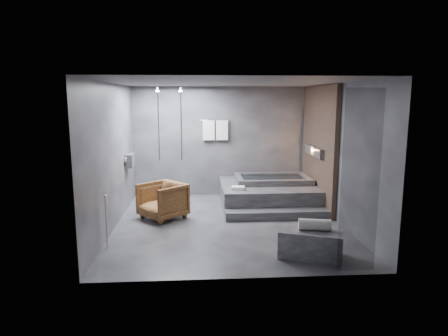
{
  "coord_description": "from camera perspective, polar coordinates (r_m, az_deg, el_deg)",
  "views": [
    {
      "loc": [
        -0.61,
        -7.75,
        2.51
      ],
      "look_at": [
        -0.07,
        0.3,
        1.09
      ],
      "focal_mm": 32.0,
      "sensor_mm": 36.0,
      "label": 1
    }
  ],
  "objects": [
    {
      "name": "rolled_towel",
      "position": [
        6.55,
        12.83,
        -7.89
      ],
      "size": [
        0.53,
        0.28,
        0.18
      ],
      "primitive_type": "cylinder",
      "rotation": [
        0.0,
        1.57,
        -0.2
      ],
      "color": "silver",
      "rests_on": "concrete_bench"
    },
    {
      "name": "room",
      "position": [
        8.09,
        3.33,
        4.42
      ],
      "size": [
        5.0,
        5.04,
        2.82
      ],
      "color": "#29282B",
      "rests_on": "ground"
    },
    {
      "name": "tub_step",
      "position": [
        8.54,
        7.58,
        -6.59
      ],
      "size": [
        2.2,
        0.36,
        0.18
      ],
      "primitive_type": "cube",
      "color": "#2D2D2F",
      "rests_on": "ground"
    },
    {
      "name": "driftwood_chair",
      "position": [
        8.51,
        -8.77,
        -4.64
      ],
      "size": [
        1.17,
        1.16,
        0.76
      ],
      "primitive_type": "imported",
      "rotation": [
        0.0,
        0.0,
        -0.83
      ],
      "color": "#402410",
      "rests_on": "ground"
    },
    {
      "name": "tub_deck",
      "position": [
        9.62,
        6.22,
        -3.68
      ],
      "size": [
        2.2,
        2.0,
        0.5
      ],
      "primitive_type": "cube",
      "color": "#2D2D2F",
      "rests_on": "ground"
    },
    {
      "name": "concrete_bench",
      "position": [
        6.63,
        12.31,
        -10.49
      ],
      "size": [
        1.11,
        0.86,
        0.44
      ],
      "primitive_type": "cube",
      "rotation": [
        0.0,
        0.0,
        -0.37
      ],
      "color": "#363639",
      "rests_on": "ground"
    },
    {
      "name": "deck_towel",
      "position": [
        8.87,
        2.01,
        -2.89
      ],
      "size": [
        0.31,
        0.24,
        0.08
      ],
      "primitive_type": "cube",
      "rotation": [
        0.0,
        0.0,
        -0.12
      ],
      "color": "white",
      "rests_on": "tub_deck"
    }
  ]
}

